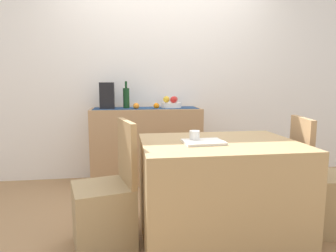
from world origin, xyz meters
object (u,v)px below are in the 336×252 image
(coffee_cup, at_px, (195,136))
(fruit_bowl, at_px, (171,105))
(coffee_maker, at_px, (107,96))
(chair_near_window, at_px, (105,210))
(dining_table, at_px, (218,190))
(open_book, at_px, (203,142))
(wine_bottle, at_px, (126,98))
(sideboard_console, at_px, (146,145))
(chair_by_corner, at_px, (319,197))

(coffee_cup, bearing_deg, fruit_bowl, 88.02)
(coffee_maker, bearing_deg, chair_near_window, -88.27)
(dining_table, height_order, open_book, open_book)
(fruit_bowl, distance_m, wine_bottle, 0.53)
(dining_table, bearing_deg, coffee_cup, 178.34)
(sideboard_console, height_order, chair_by_corner, chair_by_corner)
(coffee_maker, height_order, dining_table, coffee_maker)
(wine_bottle, height_order, coffee_cup, wine_bottle)
(sideboard_console, relative_size, chair_near_window, 1.40)
(coffee_maker, relative_size, open_book, 1.06)
(fruit_bowl, bearing_deg, chair_near_window, -116.41)
(dining_table, distance_m, open_book, 0.40)
(fruit_bowl, xyz_separation_m, chair_near_window, (-0.69, -1.39, -0.64))
(coffee_maker, bearing_deg, wine_bottle, 0.00)
(chair_near_window, bearing_deg, coffee_maker, 91.73)
(fruit_bowl, distance_m, dining_table, 1.50)
(fruit_bowl, distance_m, chair_by_corner, 1.81)
(wine_bottle, height_order, chair_near_window, wine_bottle)
(sideboard_console, xyz_separation_m, open_book, (0.30, -1.44, 0.31))
(wine_bottle, bearing_deg, sideboard_console, 0.00)
(coffee_cup, bearing_deg, chair_by_corner, -0.12)
(coffee_maker, relative_size, chair_by_corner, 0.33)
(coffee_cup, relative_size, chair_near_window, 0.09)
(wine_bottle, height_order, dining_table, wine_bottle)
(fruit_bowl, distance_m, open_book, 1.45)
(wine_bottle, relative_size, chair_by_corner, 0.34)
(fruit_bowl, relative_size, chair_by_corner, 0.26)
(coffee_maker, xyz_separation_m, dining_table, (0.87, -1.39, -0.65))
(open_book, distance_m, coffee_cup, 0.08)
(fruit_bowl, xyz_separation_m, wine_bottle, (-0.52, 0.00, 0.09))
(wine_bottle, distance_m, chair_by_corner, 2.16)
(fruit_bowl, bearing_deg, coffee_maker, 180.00)
(fruit_bowl, height_order, coffee_cup, fruit_bowl)
(sideboard_console, distance_m, coffee_maker, 0.73)
(sideboard_console, bearing_deg, chair_near_window, -105.87)
(coffee_maker, bearing_deg, dining_table, -58.01)
(chair_near_window, relative_size, chair_by_corner, 1.00)
(fruit_bowl, relative_size, dining_table, 0.21)
(sideboard_console, height_order, coffee_maker, coffee_maker)
(coffee_maker, xyz_separation_m, chair_near_window, (0.04, -1.39, -0.75))
(dining_table, bearing_deg, fruit_bowl, 95.66)
(coffee_maker, relative_size, chair_near_window, 0.33)
(sideboard_console, xyz_separation_m, wine_bottle, (-0.22, 0.00, 0.56))
(coffee_maker, height_order, coffee_cup, coffee_maker)
(fruit_bowl, distance_m, chair_near_window, 1.68)
(coffee_maker, height_order, chair_by_corner, coffee_maker)
(wine_bottle, height_order, chair_by_corner, wine_bottle)
(dining_table, bearing_deg, open_book, -160.81)
(open_book, xyz_separation_m, coffee_cup, (-0.05, 0.05, 0.03))
(coffee_maker, height_order, open_book, coffee_maker)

